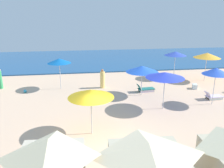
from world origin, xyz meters
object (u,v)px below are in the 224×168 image
beachgoer_2 (0,79)px  umbrella_7 (165,75)px  beachgoer_0 (102,79)px  umbrella_5 (91,93)px  umbrella_6 (216,71)px  umbrella_1 (59,61)px  umbrella_4 (207,55)px  umbrella_2 (175,54)px  beach_ball_1 (25,91)px  lounge_chair_0_0 (145,89)px  lounge_chair_6_0 (213,96)px  cooler_box_0 (195,86)px  umbrella_0 (142,69)px

beachgoer_2 → umbrella_7: bearing=-77.5°
beachgoer_0 → beachgoer_2: bearing=-161.7°
umbrella_5 → umbrella_6: bearing=19.0°
umbrella_1 → umbrella_4: (13.26, 0.63, 0.01)m
umbrella_2 → beach_ball_1: 13.91m
lounge_chair_0_0 → umbrella_1: bearing=69.9°
lounge_chair_6_0 → beachgoer_2: 17.04m
lounge_chair_0_0 → umbrella_5: bearing=137.6°
umbrella_5 → beachgoer_0: bearing=79.9°
umbrella_6 → beach_ball_1: size_ratio=9.99×
umbrella_4 → cooler_box_0: umbrella_4 is taller
lounge_chair_6_0 → umbrella_7: (-4.28, -1.17, 2.09)m
lounge_chair_6_0 → umbrella_2: bearing=2.0°
umbrella_7 → umbrella_1: bearing=142.7°
umbrella_4 → beachgoer_2: (-18.27, 0.20, -1.57)m
umbrella_2 → umbrella_6: 6.90m
umbrella_4 → lounge_chair_6_0: bearing=-112.5°
umbrella_7 → beachgoer_2: umbrella_7 is taller
cooler_box_0 → umbrella_0: bearing=121.3°
umbrella_4 → cooler_box_0: (-2.11, -2.23, -2.20)m
umbrella_7 → beach_ball_1: (-9.77, 4.70, -2.18)m
umbrella_0 → lounge_chair_0_0: bearing=54.8°
umbrella_6 → beachgoer_0: (-7.18, 4.84, -1.63)m
beachgoer_2 → umbrella_6: bearing=-70.9°
umbrella_4 → beach_ball_1: size_ratio=10.11×
umbrella_4 → beach_ball_1: (-16.04, -1.25, -2.27)m
lounge_chair_6_0 → beachgoer_2: beachgoer_2 is taller
umbrella_7 → beachgoer_0: umbrella_7 is taller
umbrella_6 → lounge_chair_6_0: bearing=56.3°
lounge_chair_0_0 → umbrella_7: size_ratio=0.59×
umbrella_1 → umbrella_6: (10.67, -5.06, -0.02)m
umbrella_0 → umbrella_5: size_ratio=1.01×
umbrella_0 → beachgoer_0: 3.84m
lounge_chair_0_0 → umbrella_2: umbrella_2 is taller
umbrella_6 → umbrella_2: bearing=89.7°
lounge_chair_6_0 → cooler_box_0: bearing=-0.5°
umbrella_0 → umbrella_5: umbrella_5 is taller
umbrella_1 → cooler_box_0: 11.47m
beachgoer_0 → cooler_box_0: 7.80m
umbrella_0 → lounge_chair_6_0: 5.59m
umbrella_5 → umbrella_6: umbrella_6 is taller
umbrella_0 → beachgoer_2: (-11.28, 3.34, -1.26)m
umbrella_4 → lounge_chair_0_0: bearing=-159.6°
umbrella_0 → beachgoer_0: bearing=140.3°
umbrella_6 → lounge_chair_6_0: 2.41m
lounge_chair_6_0 → umbrella_7: bearing=101.9°
cooler_box_0 → beachgoer_2: bearing=102.2°
umbrella_4 → umbrella_1: bearing=-177.3°
umbrella_2 → umbrella_4: size_ratio=0.99×
umbrella_1 → umbrella_7: bearing=-37.3°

